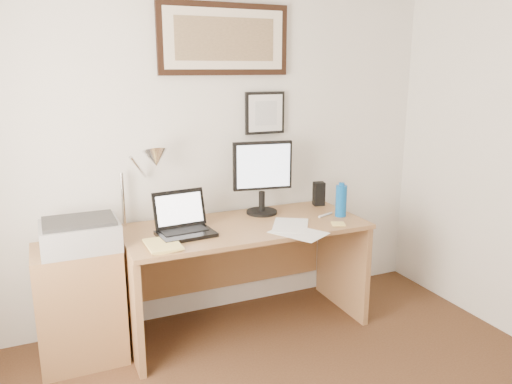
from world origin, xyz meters
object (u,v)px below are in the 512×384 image
water_bottle (341,201)px  book (147,247)px  side_cabinet (80,304)px  lcd_monitor (262,174)px  printer (80,234)px  laptop (184,225)px  desk (241,254)px

water_bottle → book: water_bottle is taller
water_bottle → book: 1.39m
side_cabinet → lcd_monitor: size_ratio=1.40×
water_bottle → printer: 1.73m
side_cabinet → laptop: laptop is taller
side_cabinet → book: (0.38, -0.25, 0.39)m
side_cabinet → lcd_monitor: lcd_monitor is taller
side_cabinet → water_bottle: (1.76, -0.14, 0.50)m
book → lcd_monitor: 1.02m
water_bottle → laptop: laptop is taller
side_cabinet → desk: (1.07, 0.04, 0.15)m
desk → side_cabinet: bearing=-178.1°
side_cabinet → water_bottle: bearing=-4.4°
laptop → printer: size_ratio=0.82×
water_bottle → printer: water_bottle is taller
side_cabinet → lcd_monitor: 1.46m
book → laptop: laptop is taller
water_bottle → book: bearing=-175.4°
lcd_monitor → book: bearing=-156.9°
printer → book: bearing=-32.2°
lcd_monitor → water_bottle: bearing=-29.9°
book → printer: (-0.34, 0.22, 0.06)m
book → water_bottle: bearing=4.6°
printer → lcd_monitor: bearing=7.8°
book → laptop: bearing=34.4°
side_cabinet → lcd_monitor: bearing=6.2°
printer → laptop: bearing=-2.8°
water_bottle → laptop: bearing=176.2°
laptop → book: bearing=-145.6°
water_bottle → laptop: (-1.12, 0.07, -0.05)m
book → desk: 0.79m
side_cabinet → water_bottle: 1.84m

